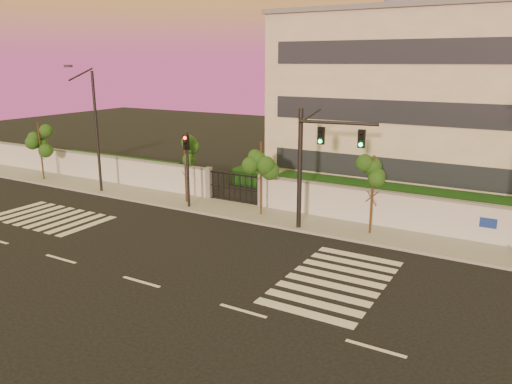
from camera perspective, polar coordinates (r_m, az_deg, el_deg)
ground at (r=21.76m, az=-12.96°, el=-9.99°), size 120.00×120.00×0.00m
sidewalk at (r=29.69m, az=0.88°, el=-2.69°), size 60.00×3.00×0.15m
perimeter_wall at (r=30.63m, az=2.42°, el=-0.21°), size 60.00×0.36×2.20m
hedge_row at (r=32.64m, az=6.31°, el=0.19°), size 41.00×4.25×1.80m
institutional_building at (r=36.65m, az=22.76°, el=9.22°), size 24.40×12.40×12.25m
road_markings at (r=25.31m, az=-9.82°, el=-6.21°), size 57.00×7.62×0.02m
street_tree_a at (r=41.36m, az=-23.41°, el=4.90°), size 1.33×1.06×3.76m
street_tree_b at (r=41.60m, az=-23.48°, el=5.71°), size 1.44×1.14×4.50m
street_tree_c at (r=31.95m, az=-8.10°, el=4.26°), size 1.43×1.13×4.40m
street_tree_d at (r=28.86m, az=0.63°, el=3.46°), size 1.43×1.13×4.51m
street_tree_e at (r=26.36m, az=13.29°, el=1.65°), size 1.53×1.21×4.31m
traffic_signal_main at (r=26.14m, az=6.71°, el=4.10°), size 4.18×0.71×6.62m
traffic_signal_secondary at (r=30.83m, az=-7.87°, el=3.59°), size 0.38×0.35×4.85m
streetlight_west at (r=35.69m, az=-18.00°, el=7.20°), size 0.52×2.10×8.74m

